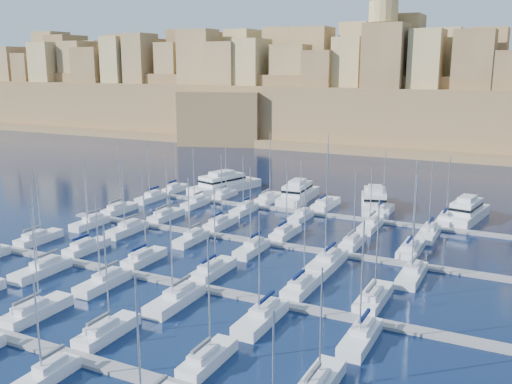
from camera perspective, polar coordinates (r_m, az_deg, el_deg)
The scene contains 49 objects.
ground at distance 89.33m, azimuth -1.80°, elevation -6.97°, with size 600.00×600.00×0.00m, color black.
pontoon_near at distance 63.95m, azimuth -16.94°, elevation -15.73°, with size 84.00×2.00×0.40m, color slate.
pontoon_mid_near at distance 79.60m, azimuth -5.95°, elevation -9.40°, with size 84.00×2.00×0.40m, color slate.
pontoon_mid_far at distance 97.72m, azimuth 0.98°, elevation -5.09°, with size 84.00×2.00×0.40m, color slate.
pontoon_far at distance 117.17m, azimuth 5.62°, elevation -2.12°, with size 84.00×2.00×0.40m, color slate.
sailboat_2 at distance 75.53m, azimuth -21.15°, elevation -11.04°, with size 2.83×9.43×13.75m.
sailboat_3 at distance 67.92m, azimuth -14.72°, elevation -13.32°, with size 2.61×8.70×13.47m.
sailboat_4 at distance 60.64m, azimuth -4.88°, elevation -16.27°, with size 2.51×8.37×13.76m.
sailboat_9 at distance 61.19m, azimuth -20.24°, elevation -16.82°, with size 2.19×7.30×11.47m.
sailboat_12 at distance 105.25m, azimuth -20.92°, elevation -4.34°, with size 2.66×8.88×12.94m.
sailboat_13 at distance 97.71m, azimuth -16.58°, elevation -5.31°, with size 2.62×8.73×13.03m.
sailboat_14 at distance 90.34m, azimuth -11.13°, elevation -6.48°, with size 2.56×8.54×14.77m.
sailboat_15 at distance 84.05m, azimuth -4.29°, elevation -7.75°, with size 2.77×9.22×13.09m.
sailboat_16 at distance 78.30m, azimuth 4.64°, elevation -9.32°, with size 2.78×9.28×15.09m.
sailboat_17 at distance 75.77m, azimuth 11.67°, elevation -10.33°, with size 2.93×9.77×13.80m.
sailboat_19 at distance 89.43m, azimuth -20.65°, elevation -7.27°, with size 2.89×9.63×15.25m.
sailboat_20 at distance 82.01m, azimuth -15.00°, elevation -8.70°, with size 2.73×9.11×13.42m.
sailboat_21 at distance 74.57m, azimuth -8.03°, elevation -10.56°, with size 3.00×10.01×15.20m.
sailboat_22 at distance 68.99m, azimuth 0.55°, elevation -12.44°, with size 2.97×9.91×14.15m.
sailboat_23 at distance 65.57m, azimuth 10.43°, elevation -14.08°, with size 2.72×9.06×14.53m.
sailboat_24 at distance 120.87m, azimuth -13.49°, elevation -1.69°, with size 2.66×8.85×13.89m.
sailboat_25 at distance 114.06m, azimuth -9.00°, elevation -2.36°, with size 2.72×9.05×12.80m.
sailboat_26 at distance 107.49m, azimuth -3.56°, elevation -3.15°, with size 2.71×9.02×14.13m.
sailboat_27 at distance 101.62m, azimuth 2.93°, elevation -4.08°, with size 2.63×8.77×14.45m.
sailboat_28 at distance 97.44m, azimuth 9.63°, elevation -5.00°, with size 2.53×8.44×13.00m.
sailboat_29 at distance 95.95m, azimuth 15.23°, elevation -5.54°, with size 2.95×9.84×15.43m.
sailboat_30 at distance 112.16m, azimuth -16.23°, elevation -2.97°, with size 2.58×8.60×13.82m.
sailboat_31 at distance 106.15m, azimuth -12.77°, elevation -3.65°, with size 2.81×9.37×13.67m.
sailboat_32 at distance 98.87m, azimuth -6.48°, elevation -4.64°, with size 2.49×8.29×11.69m.
sailboat_33 at distance 93.06m, azimuth -0.40°, elevation -5.66°, with size 2.61×8.71×14.56m.
sailboat_34 at distance 87.14m, azimuth 7.05°, elevation -7.02°, with size 3.34×11.13×18.77m.
sailboat_35 at distance 84.93m, azimuth 15.33°, elevation -7.95°, with size 2.82×9.41×15.58m.
sailboat_36 at distance 138.18m, azimuth -8.10°, elevation 0.32°, with size 2.42×8.08×12.28m.
sailboat_37 at distance 131.06m, azimuth -3.13°, elevation -0.25°, with size 2.44×8.14×11.71m.
sailboat_38 at distance 126.84m, azimuth 1.27°, elevation -0.65°, with size 2.88×9.61×15.67m.
sailboat_39 at distance 122.42m, azimuth 6.96°, elevation -1.23°, with size 3.18×10.59×15.84m.
sailboat_40 at distance 118.64m, azimuth 12.49°, elevation -1.91°, with size 2.90×9.68×13.74m.
sailboat_41 at distance 116.03m, azimuth 18.41°, elevation -2.60°, with size 2.64×8.81×13.06m.
sailboat_42 at distance 129.83m, azimuth -10.44°, elevation -0.56°, with size 2.62×8.72×13.56m.
sailboat_43 at distance 123.52m, azimuth -6.05°, elevation -1.10°, with size 2.49×8.30×12.92m.
sailboat_44 at distance 117.59m, azimuth -1.17°, elevation -1.75°, with size 2.57×8.57×12.05m.
sailboat_45 at distance 112.67m, azimuth 4.54°, elevation -2.43°, with size 2.46×8.20×12.09m.
sailboat_46 at distance 108.08m, azimuth 11.37°, elevation -3.30°, with size 2.70×9.01×12.05m.
sailboat_47 at distance 105.72m, azimuth 16.89°, elevation -3.96°, with size 2.87×9.58×14.21m.
motor_yacht_a at distance 137.66m, azimuth -3.23°, elevation 0.81°, with size 11.24×20.43×5.25m.
motor_yacht_b at distance 127.72m, azimuth 4.22°, elevation -0.15°, with size 5.79×16.55×5.25m.
motor_yacht_c at distance 123.06m, azimuth 11.76°, elevation -0.88°, with size 10.03×18.40×5.25m.
motor_yacht_d at distance 119.02m, azimuth 20.33°, elevation -1.88°, with size 7.28×16.25×5.25m.
fortified_city at distance 233.28m, azimuth 16.67°, elevation 8.42°, with size 460.00×108.95×59.52m.
Camera 1 is at (39.95, -74.03, 30.07)m, focal length 40.00 mm.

